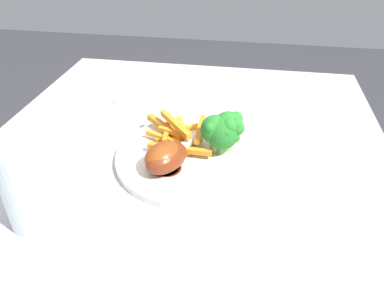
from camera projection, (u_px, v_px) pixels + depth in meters
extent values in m
cube|color=#B7B7BC|center=(175.00, 182.00, 0.61)|extent=(0.96, 0.73, 0.03)
cylinder|color=gray|center=(112.00, 179.00, 1.19)|extent=(0.06, 0.06, 0.70)
cylinder|color=gray|center=(307.00, 200.00, 1.11)|extent=(0.06, 0.06, 0.70)
cylinder|color=white|center=(192.00, 157.00, 0.63)|extent=(0.26, 0.26, 0.01)
cylinder|color=#7BA05F|center=(222.00, 148.00, 0.62)|extent=(0.01, 0.01, 0.02)
sphere|color=#247426|center=(222.00, 133.00, 0.61)|extent=(0.06, 0.06, 0.06)
sphere|color=#247426|center=(212.00, 135.00, 0.61)|extent=(0.02, 0.02, 0.02)
sphere|color=#247426|center=(227.00, 133.00, 0.59)|extent=(0.02, 0.02, 0.02)
sphere|color=#247426|center=(235.00, 138.00, 0.60)|extent=(0.02, 0.02, 0.02)
cylinder|color=#7EA14E|center=(214.00, 145.00, 0.62)|extent=(0.01, 0.01, 0.03)
sphere|color=#257D28|center=(215.00, 129.00, 0.61)|extent=(0.05, 0.05, 0.05)
sphere|color=#257D28|center=(221.00, 131.00, 0.59)|extent=(0.02, 0.02, 0.02)
sphere|color=#257D28|center=(224.00, 129.00, 0.61)|extent=(0.02, 0.02, 0.02)
sphere|color=#257D28|center=(210.00, 128.00, 0.59)|extent=(0.02, 0.02, 0.02)
sphere|color=#257D28|center=(224.00, 125.00, 0.60)|extent=(0.02, 0.02, 0.02)
sphere|color=#257D28|center=(218.00, 122.00, 0.62)|extent=(0.02, 0.02, 0.02)
cylinder|color=#8ABA58|center=(227.00, 142.00, 0.63)|extent=(0.02, 0.02, 0.03)
sphere|color=#277F2A|center=(228.00, 125.00, 0.61)|extent=(0.05, 0.05, 0.05)
sphere|color=#277F2A|center=(235.00, 120.00, 0.61)|extent=(0.02, 0.02, 0.02)
sphere|color=#277F2A|center=(229.00, 126.00, 0.59)|extent=(0.03, 0.03, 0.03)
sphere|color=#277F2A|center=(237.00, 128.00, 0.60)|extent=(0.02, 0.02, 0.02)
sphere|color=#277F2A|center=(235.00, 121.00, 0.62)|extent=(0.02, 0.02, 0.02)
sphere|color=#277F2A|center=(236.00, 119.00, 0.62)|extent=(0.02, 0.02, 0.02)
sphere|color=#277F2A|center=(236.00, 125.00, 0.60)|extent=(0.02, 0.02, 0.02)
cube|color=orange|center=(177.00, 138.00, 0.66)|extent=(0.10, 0.07, 0.01)
cube|color=orange|center=(182.00, 128.00, 0.67)|extent=(0.07, 0.03, 0.01)
cube|color=orange|center=(179.00, 132.00, 0.68)|extent=(0.07, 0.02, 0.01)
cube|color=orange|center=(165.00, 128.00, 0.67)|extent=(0.08, 0.08, 0.01)
cube|color=orange|center=(179.00, 139.00, 0.66)|extent=(0.03, 0.08, 0.01)
cube|color=orange|center=(177.00, 133.00, 0.66)|extent=(0.08, 0.01, 0.01)
cube|color=orange|center=(181.00, 146.00, 0.64)|extent=(0.06, 0.06, 0.01)
cube|color=orange|center=(200.00, 129.00, 0.65)|extent=(0.09, 0.01, 0.01)
cube|color=orange|center=(175.00, 133.00, 0.64)|extent=(0.03, 0.06, 0.01)
cube|color=orange|center=(177.00, 149.00, 0.62)|extent=(0.02, 0.11, 0.01)
cube|color=orange|center=(175.00, 124.00, 0.64)|extent=(0.08, 0.07, 0.01)
cube|color=orange|center=(167.00, 139.00, 0.64)|extent=(0.04, 0.08, 0.01)
cube|color=orange|center=(182.00, 129.00, 0.69)|extent=(0.04, 0.06, 0.01)
cube|color=orange|center=(167.00, 132.00, 0.65)|extent=(0.06, 0.02, 0.01)
cylinder|color=#62240C|center=(164.00, 168.00, 0.59)|extent=(0.05, 0.05, 0.00)
ellipsoid|color=#8C3C15|center=(164.00, 157.00, 0.58)|extent=(0.09, 0.08, 0.04)
cylinder|color=beige|center=(187.00, 143.00, 0.62)|extent=(0.04, 0.03, 0.01)
sphere|color=silver|center=(193.00, 139.00, 0.63)|extent=(0.02, 0.02, 0.02)
cylinder|color=#4D190B|center=(167.00, 168.00, 0.59)|extent=(0.05, 0.05, 0.00)
ellipsoid|color=maroon|center=(166.00, 158.00, 0.58)|extent=(0.10, 0.08, 0.04)
cylinder|color=beige|center=(190.00, 142.00, 0.62)|extent=(0.04, 0.03, 0.01)
sphere|color=silver|center=(197.00, 137.00, 0.64)|extent=(0.02, 0.02, 0.02)
cube|color=silver|center=(133.00, 86.00, 0.88)|extent=(0.19, 0.04, 0.00)
cylinder|color=silver|center=(28.00, 186.00, 0.48)|extent=(0.07, 0.07, 0.12)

